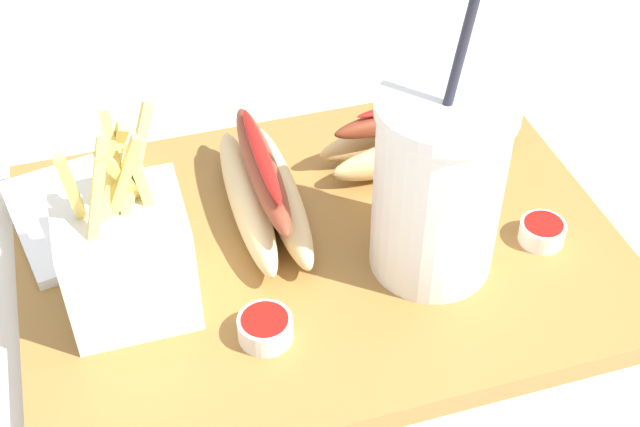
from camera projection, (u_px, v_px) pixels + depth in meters
name	position (u px, v px, depth m)	size (l,w,h in m)	color
ground_plane	(320.00, 267.00, 0.72)	(2.40, 2.40, 0.02)	silver
food_tray	(320.00, 250.00, 0.70)	(0.47, 0.34, 0.02)	olive
soda_cup	(438.00, 186.00, 0.63)	(0.10, 0.10, 0.24)	white
fries_basket	(126.00, 255.00, 0.62)	(0.09, 0.08, 0.16)	white
hot_dog_1	(263.00, 190.00, 0.70)	(0.06, 0.18, 0.07)	#E5C689
hot_dog_2	(423.00, 134.00, 0.76)	(0.19, 0.07, 0.07)	#DBB775
ketchup_cup_1	(265.00, 327.00, 0.62)	(0.04, 0.04, 0.02)	white
ketchup_cup_2	(542.00, 231.00, 0.69)	(0.04, 0.04, 0.02)	white
napkin_stack	(89.00, 211.00, 0.72)	(0.12, 0.13, 0.01)	white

